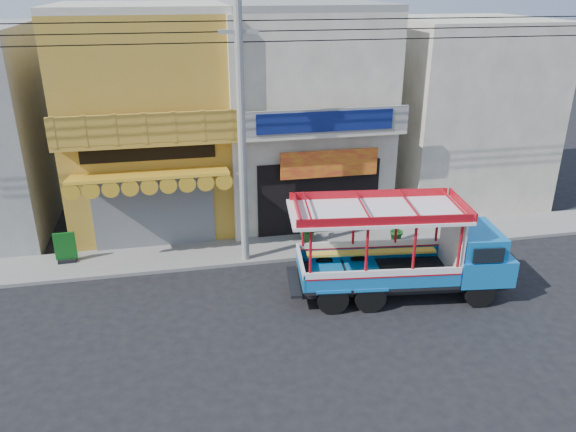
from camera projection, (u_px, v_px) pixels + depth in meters
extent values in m
plane|color=black|center=(294.00, 309.00, 16.63)|extent=(90.00, 90.00, 0.00)
cube|color=slate|center=(271.00, 249.00, 20.22)|extent=(30.00, 2.00, 0.12)
cube|color=#B68828|center=(149.00, 121.00, 21.57)|extent=(6.00, 6.00, 8.00)
cube|color=#595B5E|center=(154.00, 213.00, 19.85)|extent=(4.20, 0.10, 2.60)
cube|color=gold|center=(149.00, 175.00, 18.55)|extent=(5.20, 1.50, 0.31)
cube|color=#B68828|center=(147.00, 142.00, 18.52)|extent=(6.00, 0.70, 0.18)
cube|color=#B68828|center=(145.00, 128.00, 18.04)|extent=(6.00, 0.12, 0.95)
cube|color=black|center=(149.00, 154.00, 19.01)|extent=(4.50, 0.04, 0.45)
cube|color=#AFA790|center=(138.00, 7.00, 19.98)|extent=(6.00, 6.00, 0.24)
cube|color=#AFA790|center=(301.00, 114.00, 22.67)|extent=(6.00, 6.00, 8.00)
cube|color=black|center=(319.00, 198.00, 20.91)|extent=(4.60, 0.12, 2.80)
cube|color=gold|center=(329.00, 164.00, 20.17)|extent=(3.60, 0.05, 1.00)
cube|color=#AFA790|center=(323.00, 133.00, 19.63)|extent=(6.00, 0.70, 0.18)
cube|color=gray|center=(325.00, 121.00, 19.16)|extent=(6.00, 0.12, 0.85)
cube|color=navy|center=(326.00, 122.00, 19.10)|extent=(4.80, 0.06, 0.70)
cube|color=gray|center=(302.00, 5.00, 21.08)|extent=(6.00, 6.00, 0.24)
cube|color=#AFA790|center=(237.00, 138.00, 19.28)|extent=(0.35, 0.30, 8.00)
cube|color=#AFA790|center=(460.00, 112.00, 24.03)|extent=(6.00, 6.00, 7.60)
cylinder|color=gray|center=(242.00, 135.00, 17.68)|extent=(0.26, 0.26, 9.00)
cube|color=gray|center=(238.00, 31.00, 16.48)|extent=(1.20, 0.12, 0.12)
cylinder|color=black|center=(272.00, 41.00, 16.78)|extent=(28.00, 0.04, 0.04)
cylinder|color=black|center=(272.00, 31.00, 16.66)|extent=(28.00, 0.04, 0.04)
cylinder|color=black|center=(272.00, 20.00, 16.55)|extent=(28.00, 0.04, 0.04)
cylinder|color=black|center=(480.00, 293.00, 16.59)|extent=(0.94, 0.36, 0.92)
cylinder|color=black|center=(458.00, 265.00, 18.19)|extent=(0.94, 0.36, 0.92)
cylinder|color=black|center=(370.00, 297.00, 16.34)|extent=(0.94, 0.36, 0.92)
cylinder|color=black|center=(358.00, 269.00, 17.94)|extent=(0.94, 0.36, 0.92)
cylinder|color=black|center=(333.00, 299.00, 16.25)|extent=(0.94, 0.36, 0.92)
cylinder|color=black|center=(324.00, 271.00, 17.85)|extent=(0.94, 0.36, 0.92)
cube|color=black|center=(399.00, 279.00, 17.19)|extent=(6.29, 2.21, 0.26)
cube|color=#147DD8|center=(477.00, 261.00, 17.17)|extent=(1.87, 2.19, 0.82)
cube|color=#147DD8|center=(475.00, 240.00, 16.88)|extent=(1.49, 1.99, 0.69)
cube|color=black|center=(496.00, 240.00, 16.95)|extent=(0.24, 1.61, 0.50)
cube|color=black|center=(375.00, 274.00, 17.06)|extent=(4.73, 2.53, 0.11)
cube|color=#147DD8|center=(384.00, 281.00, 16.04)|extent=(4.51, 0.60, 0.55)
cube|color=white|center=(384.00, 273.00, 15.95)|extent=(4.51, 0.61, 0.20)
cube|color=#147DD8|center=(369.00, 251.00, 17.82)|extent=(4.51, 0.60, 0.55)
cube|color=white|center=(370.00, 244.00, 17.73)|extent=(4.51, 0.61, 0.20)
cylinder|color=#B10E18|center=(310.00, 252.00, 15.50)|extent=(0.09, 0.09, 1.46)
cylinder|color=#B10E18|center=(303.00, 224.00, 17.25)|extent=(0.09, 0.09, 1.46)
cube|color=white|center=(452.00, 241.00, 16.83)|extent=(0.29, 1.85, 2.06)
cube|color=white|center=(377.00, 212.00, 16.25)|extent=(5.31, 2.82, 0.09)
cube|color=#B10E18|center=(377.00, 207.00, 16.19)|extent=(5.11, 2.71, 0.24)
cube|color=black|center=(68.00, 260.00, 19.13)|extent=(0.61, 0.35, 0.11)
cube|color=#0E4E14|center=(65.00, 246.00, 18.92)|extent=(0.71, 0.11, 0.97)
imported|color=#18541C|center=(307.00, 229.00, 20.56)|extent=(1.11, 1.10, 0.93)
imported|color=#18541C|center=(395.00, 229.00, 20.33)|extent=(0.75, 0.73, 1.07)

